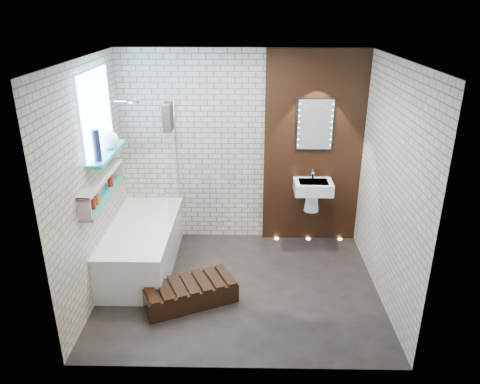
{
  "coord_description": "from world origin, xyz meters",
  "views": [
    {
      "loc": [
        0.09,
        -4.57,
        3.1
      ],
      "look_at": [
        0.0,
        0.15,
        1.15
      ],
      "focal_mm": 34.27,
      "sensor_mm": 36.0,
      "label": 1
    }
  ],
  "objects_px": {
    "led_mirror": "(315,125)",
    "walnut_step": "(190,293)",
    "bath_screen": "(172,160)",
    "washbasin": "(313,191)",
    "bathtub": "(143,245)"
  },
  "relations": [
    {
      "from": "washbasin",
      "to": "led_mirror",
      "type": "height_order",
      "value": "led_mirror"
    },
    {
      "from": "washbasin",
      "to": "walnut_step",
      "type": "bearing_deg",
      "value": -137.54
    },
    {
      "from": "bath_screen",
      "to": "washbasin",
      "type": "xyz_separation_m",
      "value": [
        1.82,
        0.18,
        -0.49
      ]
    },
    {
      "from": "bathtub",
      "to": "washbasin",
      "type": "height_order",
      "value": "washbasin"
    },
    {
      "from": "washbasin",
      "to": "bath_screen",
      "type": "bearing_deg",
      "value": -174.22
    },
    {
      "from": "washbasin",
      "to": "walnut_step",
      "type": "relative_size",
      "value": 0.58
    },
    {
      "from": "bath_screen",
      "to": "washbasin",
      "type": "height_order",
      "value": "bath_screen"
    },
    {
      "from": "bathtub",
      "to": "washbasin",
      "type": "bearing_deg",
      "value": 16.01
    },
    {
      "from": "bath_screen",
      "to": "led_mirror",
      "type": "relative_size",
      "value": 2.0
    },
    {
      "from": "bathtub",
      "to": "walnut_step",
      "type": "height_order",
      "value": "bathtub"
    },
    {
      "from": "led_mirror",
      "to": "walnut_step",
      "type": "relative_size",
      "value": 0.7
    },
    {
      "from": "bath_screen",
      "to": "washbasin",
      "type": "distance_m",
      "value": 1.89
    },
    {
      "from": "bathtub",
      "to": "walnut_step",
      "type": "distance_m",
      "value": 1.02
    },
    {
      "from": "bath_screen",
      "to": "walnut_step",
      "type": "height_order",
      "value": "bath_screen"
    },
    {
      "from": "led_mirror",
      "to": "walnut_step",
      "type": "height_order",
      "value": "led_mirror"
    }
  ]
}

